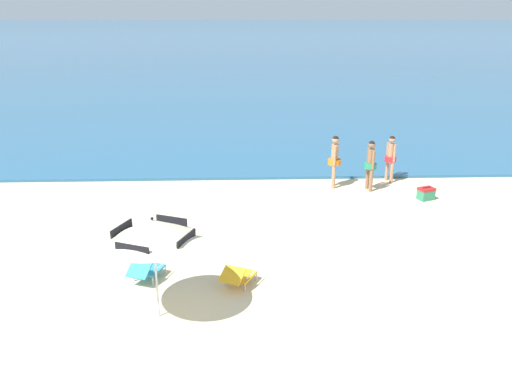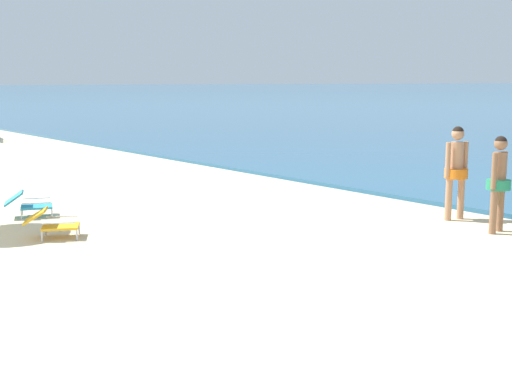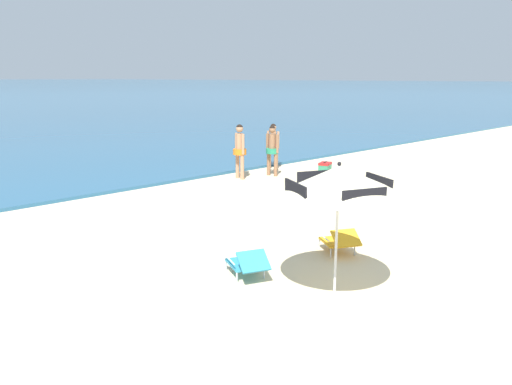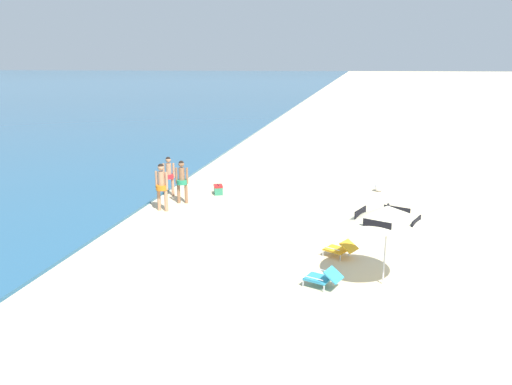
{
  "view_description": "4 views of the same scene",
  "coord_description": "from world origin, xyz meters",
  "px_view_note": "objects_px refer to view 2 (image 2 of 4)",
  "views": [
    {
      "loc": [
        -2.22,
        -7.04,
        5.62
      ],
      "look_at": [
        -1.75,
        6.03,
        1.05
      ],
      "focal_mm": 35.44,
      "sensor_mm": 36.0,
      "label": 1
    },
    {
      "loc": [
        8.76,
        -1.48,
        2.67
      ],
      "look_at": [
        -0.63,
        5.95,
        0.68
      ],
      "focal_mm": 47.29,
      "sensor_mm": 36.0,
      "label": 2
    },
    {
      "loc": [
        -9.52,
        -2.67,
        3.32
      ],
      "look_at": [
        -2.05,
        5.37,
        0.73
      ],
      "focal_mm": 34.45,
      "sensor_mm": 36.0,
      "label": 3
    },
    {
      "loc": [
        -15.58,
        2.53,
        5.36
      ],
      "look_at": [
        -0.7,
        5.57,
        1.38
      ],
      "focal_mm": 34.31,
      "sensor_mm": 36.0,
      "label": 4
    }
  ],
  "objects_px": {
    "lounge_chair_under_umbrella": "(29,204)",
    "person_standing_beside": "(499,177)",
    "lounge_chair_beside_umbrella": "(52,223)",
    "person_standing_near_shore": "(456,166)"
  },
  "relations": [
    {
      "from": "lounge_chair_beside_umbrella",
      "to": "person_standing_beside",
      "type": "xyz_separation_m",
      "value": [
        4.47,
        6.37,
        0.72
      ]
    },
    {
      "from": "person_standing_beside",
      "to": "lounge_chair_under_umbrella",
      "type": "bearing_deg",
      "value": -137.35
    },
    {
      "from": "lounge_chair_under_umbrella",
      "to": "person_standing_beside",
      "type": "bearing_deg",
      "value": 42.65
    },
    {
      "from": "lounge_chair_beside_umbrella",
      "to": "lounge_chair_under_umbrella",
      "type": "bearing_deg",
      "value": 170.43
    },
    {
      "from": "lounge_chair_under_umbrella",
      "to": "lounge_chair_beside_umbrella",
      "type": "distance_m",
      "value": 2.09
    },
    {
      "from": "person_standing_near_shore",
      "to": "lounge_chair_beside_umbrella",
      "type": "bearing_deg",
      "value": -116.26
    },
    {
      "from": "lounge_chair_under_umbrella",
      "to": "person_standing_beside",
      "type": "xyz_separation_m",
      "value": [
        6.54,
        6.02,
        0.73
      ]
    },
    {
      "from": "lounge_chair_beside_umbrella",
      "to": "person_standing_beside",
      "type": "height_order",
      "value": "person_standing_beside"
    },
    {
      "from": "lounge_chair_beside_umbrella",
      "to": "person_standing_beside",
      "type": "bearing_deg",
      "value": 54.92
    },
    {
      "from": "lounge_chair_beside_umbrella",
      "to": "person_standing_beside",
      "type": "relative_size",
      "value": 0.6
    }
  ]
}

